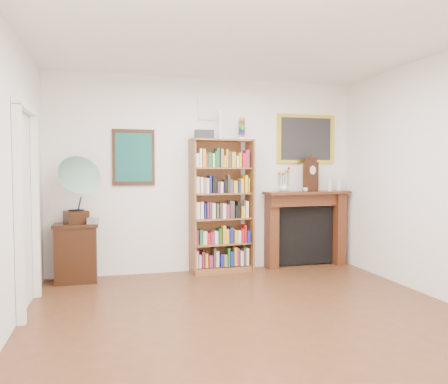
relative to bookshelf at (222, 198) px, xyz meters
name	(u,v)px	position (x,y,z in m)	size (l,w,h in m)	color
room	(266,179)	(-0.18, -2.32, 0.33)	(4.51, 5.01, 2.81)	#4E2A17
door_casing	(28,191)	(-2.38, -1.12, 0.19)	(0.08, 1.02, 2.17)	white
teal_poster	(134,157)	(-1.23, 0.16, 0.58)	(0.58, 0.04, 0.78)	black
small_picture	(207,109)	(-0.18, 0.16, 1.28)	(0.26, 0.04, 0.30)	white
gilt_painting	(306,139)	(1.37, 0.16, 0.88)	(0.95, 0.04, 0.75)	gold
bookshelf	(222,198)	(0.00, 0.00, 0.00)	(0.91, 0.40, 2.20)	brown
side_cabinet	(76,253)	(-1.99, -0.05, -0.68)	(0.57, 0.41, 0.77)	black
fireplace	(305,222)	(1.34, 0.08, -0.39)	(1.39, 0.45, 1.15)	#481C10
gramophone	(75,186)	(-1.99, -0.15, 0.20)	(0.74, 0.82, 0.88)	black
cd_stack	(93,221)	(-1.77, -0.15, -0.26)	(0.12, 0.12, 0.08)	#AEACB9
mantel_clock	(311,175)	(1.39, 0.01, 0.33)	(0.25, 0.20, 0.51)	black
flower_vase	(284,187)	(0.97, 0.05, 0.15)	(0.13, 0.13, 0.13)	white
teacup	(305,190)	(1.29, -0.04, 0.11)	(0.08, 0.08, 0.06)	silver
bottle_left	(330,183)	(1.73, 0.04, 0.20)	(0.07, 0.07, 0.24)	silver
bottle_right	(339,184)	(1.90, 0.05, 0.18)	(0.06, 0.06, 0.20)	silver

